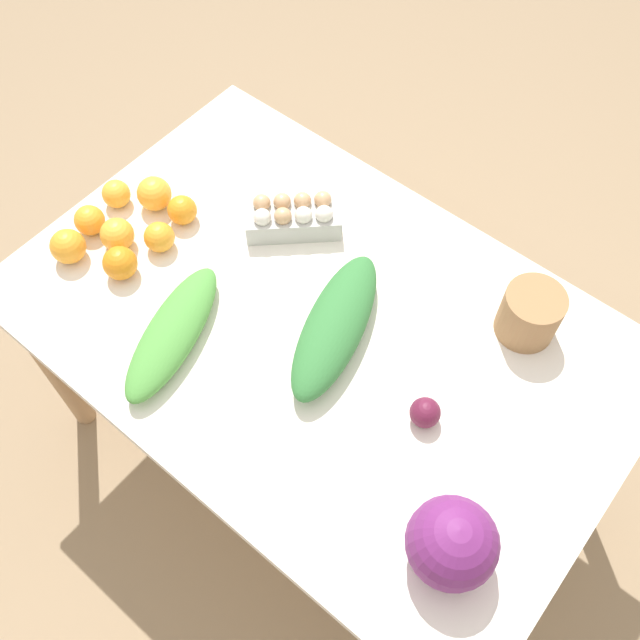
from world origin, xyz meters
TOP-DOWN VIEW (x-y plane):
  - ground_plane at (0.00, 0.00)m, footprint 8.00×8.00m
  - dining_table at (0.00, 0.00)m, footprint 1.38×0.91m
  - cabbage_purple at (0.50, -0.24)m, footprint 0.17×0.17m
  - egg_carton at (-0.22, 0.17)m, footprint 0.23×0.23m
  - paper_bag at (0.35, 0.28)m, footprint 0.13×0.13m
  - greens_bunch_kale at (0.04, 0.00)m, footprint 0.24×0.41m
  - greens_bunch_scallion at (-0.22, -0.23)m, footprint 0.22×0.38m
  - beet_root at (0.31, -0.04)m, footprint 0.06×0.06m
  - orange_0 at (-0.51, -0.13)m, footprint 0.08×0.08m
  - orange_1 at (-0.60, -0.14)m, footprint 0.07×0.07m
  - orange_2 at (-0.45, 0.02)m, footprint 0.07×0.07m
  - orange_3 at (-0.53, 0.01)m, footprint 0.08×0.08m
  - orange_4 at (-0.43, -0.07)m, footprint 0.07×0.07m
  - orange_5 at (-0.57, -0.23)m, footprint 0.08×0.08m
  - orange_6 at (-0.61, -0.04)m, footprint 0.07×0.07m
  - orange_7 at (-0.44, -0.18)m, footprint 0.08×0.08m

SIDE VIEW (x-z plane):
  - ground_plane at x=0.00m, z-range 0.00..0.00m
  - dining_table at x=0.00m, z-range 0.27..0.98m
  - beet_root at x=0.31m, z-range 0.71..0.77m
  - greens_bunch_scallion at x=-0.22m, z-range 0.71..0.78m
  - orange_6 at x=-0.61m, z-range 0.71..0.78m
  - orange_2 at x=-0.45m, z-range 0.71..0.78m
  - orange_4 at x=-0.43m, z-range 0.71..0.78m
  - orange_1 at x=-0.60m, z-range 0.71..0.78m
  - orange_7 at x=-0.44m, z-range 0.71..0.79m
  - orange_0 at x=-0.51m, z-range 0.71..0.79m
  - orange_5 at x=-0.57m, z-range 0.71..0.79m
  - orange_3 at x=-0.53m, z-range 0.71..0.80m
  - egg_carton at x=-0.22m, z-range 0.71..0.80m
  - greens_bunch_kale at x=0.04m, z-range 0.71..0.80m
  - paper_bag at x=0.35m, z-range 0.71..0.84m
  - cabbage_purple at x=0.50m, z-range 0.71..0.88m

